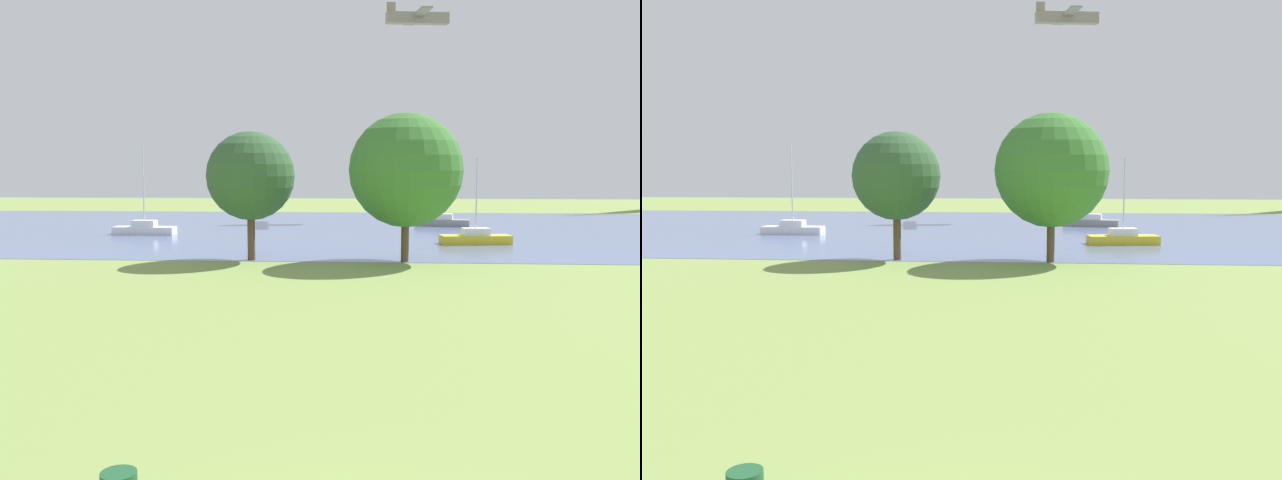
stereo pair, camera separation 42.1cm
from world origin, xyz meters
TOP-DOWN VIEW (x-y plane):
  - ground_plane at (0.00, 22.00)m, footprint 160.00×160.00m
  - water_surface at (0.00, 50.00)m, footprint 140.00×40.00m
  - sailboat_white at (-17.00, 44.30)m, footprint 4.82×1.55m
  - sailboat_gray at (7.14, 53.14)m, footprint 5.00×2.42m
  - sailboat_yellow at (7.90, 39.43)m, footprint 4.95×2.10m
  - tree_west_far at (-6.23, 30.63)m, footprint 5.06×5.06m
  - tree_east_near at (2.55, 30.54)m, footprint 6.39×6.39m
  - light_aircraft at (5.38, 63.94)m, footprint 6.49×8.47m

SIDE VIEW (x-z plane):
  - ground_plane at x=0.00m, z-range 0.00..0.00m
  - water_surface at x=0.00m, z-range 0.00..0.02m
  - sailboat_yellow at x=7.90m, z-range -2.49..3.39m
  - sailboat_gray at x=7.14m, z-range -3.06..3.99m
  - sailboat_white at x=-17.00m, z-range -3.11..4.04m
  - tree_west_far at x=-6.23m, z-range 1.14..8.50m
  - tree_east_near at x=2.55m, z-range 0.97..9.32m
  - light_aircraft at x=5.38m, z-range 19.26..21.36m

